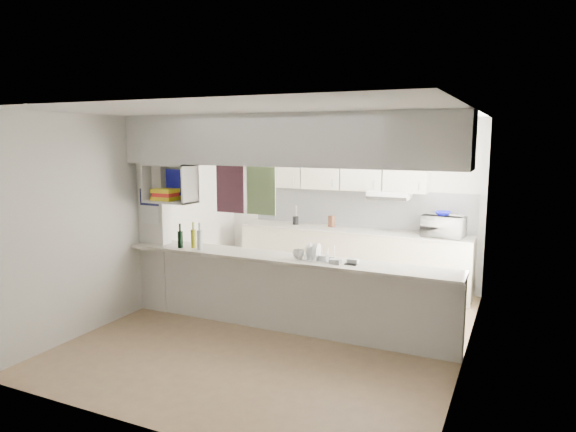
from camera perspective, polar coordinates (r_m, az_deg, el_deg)
The scene contains 16 objects.
floor at distance 6.42m, azimuth -0.60°, elevation -12.53°, with size 4.80×4.80×0.00m, color #997659.
ceiling at distance 5.99m, azimuth -0.64°, elevation 11.32°, with size 4.80×4.80×0.00m, color white.
wall_back at distance 8.28m, azimuth 6.55°, elevation 1.53°, with size 4.20×4.20×0.00m, color silver.
wall_left at distance 7.22m, azimuth -15.84°, elevation 0.20°, with size 4.80×4.80×0.00m, color silver.
wall_right at distance 5.52m, azimuth 19.48°, elevation -2.51°, with size 4.80×4.80×0.00m, color silver.
servery_partition at distance 6.10m, azimuth -2.09°, elevation 2.42°, with size 4.20×0.50×2.60m.
cubby_shelf at distance 6.79m, azimuth -12.90°, elevation 3.28°, with size 0.65×0.35×0.50m.
kitchen_run at distance 8.06m, azimuth 6.98°, elevation -2.09°, with size 3.60×0.63×2.24m.
microwave at distance 7.65m, azimuth 16.93°, elevation -1.07°, with size 0.57×0.38×0.31m, color white.
bowl at distance 7.59m, azimuth 16.85°, elevation 0.27°, with size 0.23×0.23×0.06m, color #0E0F9A.
dish_rack at distance 5.99m, azimuth 3.17°, elevation -4.10°, with size 0.39×0.31×0.20m.
cup at distance 5.98m, azimuth 1.17°, elevation -4.24°, with size 0.13×0.13×0.10m, color white.
wine_bottles at distance 6.68m, azimuth -10.67°, elevation -2.50°, with size 0.37×0.15×0.35m.
plastic_tubs at distance 5.89m, azimuth 5.30°, elevation -4.87°, with size 0.48×0.21×0.06m.
utensil_jar at distance 8.38m, azimuth 0.85°, elevation -0.49°, with size 0.10×0.10×0.13m, color black.
knife_block at distance 8.17m, azimuth 4.86°, elevation -0.59°, with size 0.09×0.07×0.18m, color #56301D.
Camera 1 is at (2.58, -5.40, 2.33)m, focal length 32.00 mm.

